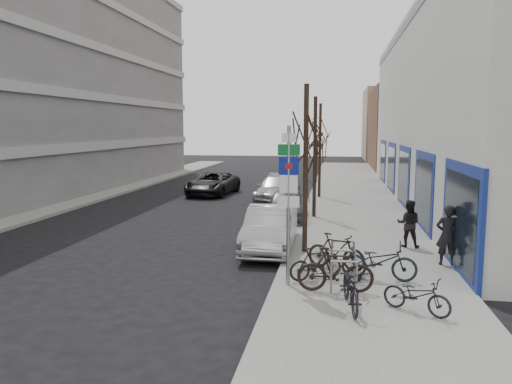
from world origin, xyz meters
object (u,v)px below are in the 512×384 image
(meter_front, at_px, (289,231))
(bike_rack, at_px, (343,261))
(bike_near_left, at_px, (351,284))
(parked_car_back, at_px, (278,189))
(bike_near_right, at_px, (335,269))
(meter_back, at_px, (309,189))
(highway_sign_pole, at_px, (289,195))
(meter_mid, at_px, (302,204))
(bike_mid_inner, at_px, (316,263))
(tree_mid, at_px, (315,128))
(tree_far, at_px, (320,128))
(bike_far_inner, at_px, (336,251))
(lane_car, at_px, (213,183))
(pedestrian_far, at_px, (409,223))
(bike_mid_curb, at_px, (379,258))
(parked_car_mid, at_px, (287,205))
(pedestrian_near, at_px, (447,235))
(parked_car_front, at_px, (270,229))
(bike_far_curb, at_px, (417,292))
(tree_near, at_px, (306,129))

(meter_front, bearing_deg, bike_rack, -55.49)
(bike_near_left, bearing_deg, parked_car_back, 94.60)
(bike_near_right, bearing_deg, bike_near_left, -164.40)
(bike_rack, relative_size, meter_back, 1.78)
(highway_sign_pole, xyz_separation_m, meter_mid, (-0.25, 8.51, -1.54))
(meter_back, xyz_separation_m, bike_mid_inner, (0.94, -13.52, -0.31))
(tree_mid, distance_m, tree_far, 6.50)
(tree_mid, relative_size, tree_far, 1.00)
(bike_far_inner, xyz_separation_m, lane_car, (-7.60, 15.90, 0.02))
(highway_sign_pole, bearing_deg, lane_car, 110.05)
(tree_mid, distance_m, bike_near_left, 12.04)
(highway_sign_pole, bearing_deg, parked_car_back, 97.74)
(tree_mid, xyz_separation_m, pedestrian_far, (3.40, -5.30, -3.15))
(bike_mid_curb, relative_size, parked_car_mid, 0.46)
(pedestrian_near, bearing_deg, tree_far, -70.84)
(bike_mid_inner, bearing_deg, parked_car_front, -1.23)
(bike_far_curb, bearing_deg, parked_car_back, 47.94)
(meter_front, bearing_deg, bike_mid_inner, -69.58)
(pedestrian_near, bearing_deg, pedestrian_far, -66.99)
(bike_rack, bearing_deg, bike_near_right, -101.39)
(bike_near_right, distance_m, parked_car_mid, 10.20)
(bike_mid_curb, distance_m, bike_far_curb, 2.37)
(tree_near, height_order, meter_front, tree_near)
(parked_car_back, bearing_deg, tree_far, 38.13)
(pedestrian_near, bearing_deg, bike_far_curb, 72.84)
(tree_near, xyz_separation_m, bike_mid_curb, (2.13, -2.73, -3.36))
(bike_rack, distance_m, tree_mid, 10.08)
(highway_sign_pole, relative_size, bike_far_inner, 2.42)
(highway_sign_pole, bearing_deg, meter_back, 91.02)
(parked_car_front, bearing_deg, bike_near_left, -66.55)
(tree_mid, relative_size, bike_far_curb, 3.60)
(tree_far, bearing_deg, parked_car_back, -143.61)
(bike_near_left, distance_m, parked_car_front, 6.07)
(tree_near, xyz_separation_m, bike_far_inner, (1.01, -1.91, -3.43))
(tree_near, height_order, bike_near_right, tree_near)
(tree_mid, height_order, lane_car, tree_mid)
(meter_mid, bearing_deg, tree_far, 86.78)
(parked_car_front, distance_m, pedestrian_near, 5.60)
(tree_near, xyz_separation_m, lane_car, (-6.59, 14.00, -3.40))
(tree_near, bearing_deg, bike_far_inner, -62.00)
(bike_near_left, distance_m, bike_near_right, 1.13)
(meter_front, bearing_deg, parked_car_front, 125.96)
(lane_car, bearing_deg, bike_near_right, -61.73)
(tree_far, relative_size, meter_mid, 4.33)
(meter_back, bearing_deg, meter_front, -90.00)
(bike_rack, relative_size, tree_near, 0.41)
(bike_mid_inner, relative_size, parked_car_front, 0.33)
(highway_sign_pole, xyz_separation_m, parked_car_back, (-2.02, 14.87, -1.71))
(lane_car, relative_size, pedestrian_far, 3.13)
(meter_front, distance_m, bike_mid_curb, 3.41)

